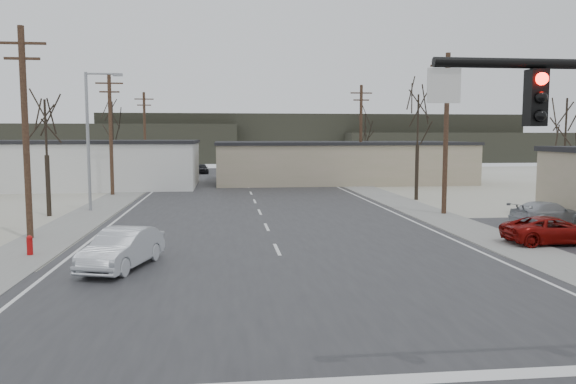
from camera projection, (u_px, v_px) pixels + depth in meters
name	position (u px, v px, depth m)	size (l,w,h in m)	color
ground	(303.00, 306.00, 16.28)	(140.00, 140.00, 0.00)	silver
main_road	(265.00, 225.00, 31.10)	(18.00, 110.00, 0.05)	#29292B
cross_road	(303.00, 306.00, 16.27)	(90.00, 10.00, 0.04)	#29292B
sidewalk_left	(90.00, 215.00, 34.86)	(3.00, 90.00, 0.06)	gray
sidewalk_right	(419.00, 210.00, 37.23)	(3.00, 90.00, 0.06)	gray
fire_hydrant	(30.00, 245.00, 23.00)	(0.24, 0.24, 0.87)	#A50C0C
building_left_far	(80.00, 164.00, 53.81)	(22.30, 12.30, 4.50)	silver
building_right_far	(338.00, 162.00, 60.68)	(26.30, 14.30, 4.30)	tan
upole_left_b	(25.00, 130.00, 26.33)	(2.20, 0.30, 10.00)	#4E3524
upole_left_c	(111.00, 132.00, 46.11)	(2.20, 0.30, 10.00)	#4E3524
upole_left_d	(145.00, 133.00, 65.88)	(2.20, 0.30, 10.00)	#4E3524
upole_right_a	(446.00, 131.00, 34.84)	(2.20, 0.30, 10.00)	#4E3524
upole_right_b	(361.00, 133.00, 56.59)	(2.20, 0.30, 10.00)	#4E3524
streetlight_main	(91.00, 133.00, 36.31)	(2.40, 0.25, 9.00)	gray
tree_left_near	(46.00, 131.00, 34.07)	(3.30, 3.30, 7.35)	#2B231A
tree_right_mid	(418.00, 123.00, 42.79)	(3.74, 3.74, 8.33)	#2B231A
tree_left_far	(113.00, 123.00, 59.56)	(3.96, 3.96, 8.82)	#2B231A
tree_right_far	(365.00, 130.00, 68.81)	(3.52, 3.52, 7.84)	#2B231A
tree_lot	(566.00, 127.00, 39.93)	(3.52, 3.52, 7.84)	#2B231A
hill_left	(45.00, 144.00, 102.97)	(70.00, 18.00, 7.00)	#333026
hill_center	(311.00, 138.00, 112.42)	(80.00, 18.00, 9.00)	#333026
hill_right	(491.00, 147.00, 110.58)	(60.00, 18.00, 5.50)	#333026
sedan_crossing	(122.00, 249.00, 20.74)	(1.54, 4.43, 1.46)	#B8BCC4
car_far_a	(269.00, 176.00, 58.11)	(2.01, 4.93, 1.43)	black
car_far_b	(202.00, 168.00, 73.16)	(1.49, 3.71, 1.27)	black
car_parked_red	(552.00, 230.00, 25.49)	(2.04, 4.43, 1.23)	#770906
car_parked_silver	(547.00, 213.00, 30.78)	(1.82, 4.47, 1.30)	#A0A4AB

